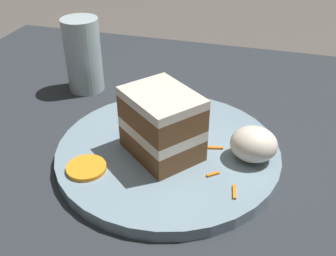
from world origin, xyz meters
TOP-DOWN VIEW (x-y plane):
  - ground_plane at (0.00, 0.00)m, footprint 6.00×6.00m
  - dining_table at (0.00, 0.00)m, footprint 0.93×0.81m
  - plate at (0.05, -0.04)m, footprint 0.31×0.31m
  - cake_slice at (0.05, -0.05)m, footprint 0.12×0.12m
  - cream_dollop at (0.17, -0.03)m, footprint 0.06×0.06m
  - orange_garnish at (-0.03, -0.12)m, footprint 0.05×0.05m
  - carrot_shreds_scatter at (0.08, -0.02)m, footprint 0.21×0.17m
  - drinking_glass at (-0.15, 0.12)m, footprint 0.06×0.06m

SIDE VIEW (x-z plane):
  - ground_plane at x=0.00m, z-range 0.00..0.00m
  - dining_table at x=0.00m, z-range 0.00..0.03m
  - plate at x=0.05m, z-range 0.03..0.05m
  - carrot_shreds_scatter at x=0.08m, z-range 0.05..0.05m
  - orange_garnish at x=-0.03m, z-range 0.05..0.06m
  - cream_dollop at x=0.17m, z-range 0.05..0.10m
  - drinking_glass at x=-0.15m, z-range 0.02..0.16m
  - cake_slice at x=0.05m, z-range 0.05..0.14m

